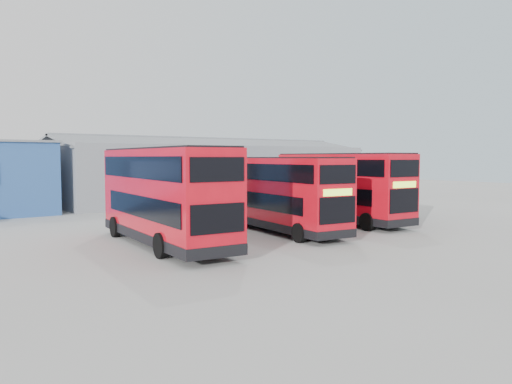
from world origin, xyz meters
name	(u,v)px	position (x,y,z in m)	size (l,w,h in m)	color
ground_plane	(284,228)	(0.00, 0.00, 0.00)	(120.00, 120.00, 0.00)	gray
maintenance_shed	(211,171)	(8.00, 20.00, 2.60)	(30.50, 12.00, 5.89)	gray
double_decker_left	(164,197)	(-7.93, -0.95, 2.19)	(3.56, 10.61, 4.41)	red
double_decker_centre	(281,195)	(-1.10, -1.05, 1.99)	(3.58, 9.65, 4.00)	red
double_decker_right	(341,188)	(4.36, -0.27, 2.10)	(3.40, 10.17, 4.22)	red
single_decker_blue	(322,190)	(8.36, 5.25, 1.51)	(3.32, 11.36, 3.04)	#0D103C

